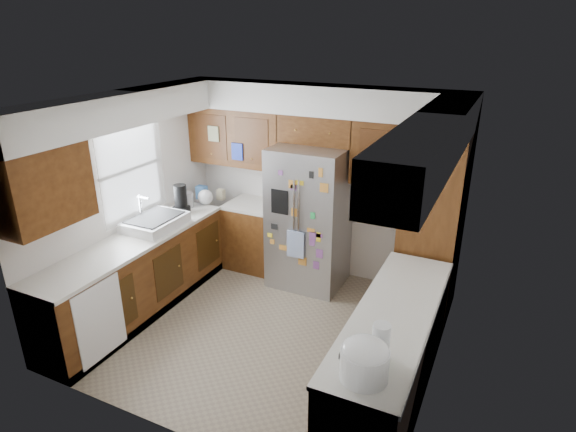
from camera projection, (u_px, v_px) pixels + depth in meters
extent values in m
plane|color=gray|center=(265.00, 329.00, 5.34)|extent=(3.60, 3.60, 0.00)
cube|color=silver|center=(321.00, 182.00, 6.22)|extent=(3.60, 0.04, 2.50)
cube|color=silver|center=(127.00, 200.00, 5.60)|extent=(0.04, 3.20, 2.50)
cube|color=silver|center=(446.00, 261.00, 4.16)|extent=(0.04, 3.20, 2.50)
cube|color=silver|center=(160.00, 302.00, 3.54)|extent=(3.60, 0.04, 2.50)
cube|color=white|center=(260.00, 99.00, 4.41)|extent=(3.60, 3.20, 0.02)
cube|color=silver|center=(318.00, 100.00, 5.66)|extent=(3.60, 0.38, 0.35)
cube|color=silver|center=(128.00, 108.00, 5.13)|extent=(0.38, 3.20, 0.35)
cube|color=silver|center=(438.00, 136.00, 3.84)|extent=(0.38, 3.20, 0.35)
cube|color=#40200C|center=(238.00, 137.00, 6.34)|extent=(1.33, 0.34, 0.75)
cube|color=#40200C|center=(410.00, 155.00, 5.43)|extent=(1.33, 0.34, 0.75)
cube|color=#40200C|center=(44.00, 187.00, 4.37)|extent=(0.34, 0.85, 0.75)
cube|color=white|center=(130.00, 169.00, 5.55)|extent=(0.02, 0.90, 1.05)
cube|color=white|center=(133.00, 169.00, 5.54)|extent=(0.01, 1.02, 1.15)
cube|color=#1E36B4|center=(237.00, 152.00, 6.19)|extent=(0.16, 0.02, 0.22)
cube|color=#C1B094|center=(214.00, 134.00, 6.26)|extent=(0.16, 0.02, 0.20)
cube|color=#40200C|center=(137.00, 278.00, 5.53)|extent=(0.60, 2.60, 0.88)
cube|color=#40200C|center=(256.00, 237.00, 6.60)|extent=(0.75, 0.60, 0.88)
cube|color=silver|center=(132.00, 241.00, 5.36)|extent=(0.63, 2.60, 0.04)
cube|color=silver|center=(255.00, 205.00, 6.43)|extent=(0.75, 0.60, 0.04)
cube|color=black|center=(141.00, 307.00, 5.68)|extent=(0.60, 2.60, 0.10)
cube|color=white|center=(101.00, 321.00, 4.69)|extent=(0.01, 0.58, 0.80)
cube|color=#40200C|center=(390.00, 359.00, 4.18)|extent=(0.60, 2.25, 0.88)
cube|color=silver|center=(395.00, 314.00, 4.01)|extent=(0.63, 2.25, 0.04)
cube|color=black|center=(387.00, 395.00, 4.33)|extent=(0.60, 2.25, 0.10)
cube|color=#40200C|center=(432.00, 226.00, 5.31)|extent=(0.60, 0.90, 2.15)
cube|color=#A4A5AA|center=(309.00, 218.00, 6.02)|extent=(0.90, 0.75, 1.80)
cylinder|color=silver|center=(294.00, 217.00, 5.65)|extent=(0.02, 0.02, 0.90)
cylinder|color=silver|center=(298.00, 217.00, 5.63)|extent=(0.02, 0.02, 0.90)
cube|color=black|center=(280.00, 202.00, 5.68)|extent=(0.22, 0.01, 0.30)
cube|color=white|center=(295.00, 244.00, 5.75)|extent=(0.22, 0.01, 0.34)
cube|color=#8C4C99|center=(319.00, 236.00, 5.60)|extent=(0.08, 0.00, 0.05)
cube|color=orange|center=(283.00, 248.00, 5.88)|extent=(0.11, 0.00, 0.07)
cube|color=orange|center=(292.00, 184.00, 5.52)|extent=(0.09, 0.00, 0.10)
cube|color=black|center=(274.00, 227.00, 5.83)|extent=(0.09, 0.00, 0.07)
cube|color=white|center=(301.00, 250.00, 5.78)|extent=(0.07, 0.00, 0.12)
cube|color=#8C4C99|center=(312.00, 236.00, 5.64)|extent=(0.08, 0.00, 0.11)
cube|color=#8C4C99|center=(293.00, 188.00, 5.53)|extent=(0.07, 0.00, 0.07)
cube|color=#8C4C99|center=(280.00, 173.00, 5.54)|extent=(0.06, 0.00, 0.06)
cube|color=orange|center=(321.00, 173.00, 5.31)|extent=(0.05, 0.00, 0.11)
cube|color=yellow|center=(270.00, 235.00, 5.90)|extent=(0.07, 0.00, 0.05)
cube|color=#8C4C99|center=(312.00, 243.00, 5.67)|extent=(0.07, 0.00, 0.07)
cube|color=orange|center=(324.00, 188.00, 5.36)|extent=(0.10, 0.00, 0.11)
cube|color=orange|center=(302.00, 261.00, 5.82)|extent=(0.11, 0.00, 0.11)
cube|color=black|center=(311.00, 175.00, 5.37)|extent=(0.05, 0.00, 0.08)
cube|color=orange|center=(311.00, 230.00, 5.62)|extent=(0.10, 0.00, 0.05)
cube|color=green|center=(313.00, 216.00, 5.54)|extent=(0.06, 0.00, 0.08)
cube|color=#8C4C99|center=(316.00, 265.00, 5.76)|extent=(0.08, 0.00, 0.10)
cube|color=orange|center=(272.00, 242.00, 5.92)|extent=(0.06, 0.00, 0.06)
cube|color=yellow|center=(318.00, 237.00, 5.61)|extent=(0.05, 0.00, 0.12)
cube|color=#8C4C99|center=(319.00, 254.00, 5.68)|extent=(0.09, 0.00, 0.11)
cube|color=blue|center=(301.00, 242.00, 5.74)|extent=(0.07, 0.00, 0.09)
cube|color=yellow|center=(300.00, 183.00, 5.47)|extent=(0.10, 0.00, 0.05)
cube|color=orange|center=(294.00, 212.00, 5.64)|extent=(0.07, 0.00, 0.10)
cube|color=#40200C|center=(318.00, 129.00, 5.81)|extent=(0.96, 0.34, 0.35)
sphere|color=#2525A6|center=(295.00, 100.00, 5.82)|extent=(0.30, 0.30, 0.30)
cylinder|color=black|center=(326.00, 108.00, 5.66)|extent=(0.30, 0.30, 0.17)
ellipsoid|color=#333338|center=(326.00, 101.00, 5.62)|extent=(0.28, 0.28, 0.12)
cube|color=white|center=(155.00, 222.00, 5.67)|extent=(0.52, 0.70, 0.12)
cube|color=black|center=(155.00, 217.00, 5.64)|extent=(0.44, 0.60, 0.02)
cylinder|color=silver|center=(140.00, 207.00, 5.69)|extent=(0.02, 0.02, 0.30)
cylinder|color=silver|center=(143.00, 198.00, 5.61)|extent=(0.16, 0.02, 0.02)
cube|color=yellow|center=(157.00, 235.00, 5.42)|extent=(0.10, 0.18, 0.04)
cube|color=black|center=(182.00, 210.00, 6.08)|extent=(0.18, 0.14, 0.10)
cylinder|color=black|center=(180.00, 196.00, 6.01)|extent=(0.16, 0.16, 0.28)
cylinder|color=#A4A5AA|center=(188.00, 200.00, 6.27)|extent=(0.14, 0.14, 0.20)
sphere|color=white|center=(205.00, 197.00, 6.37)|extent=(0.20, 0.20, 0.20)
cube|color=#3F72B2|center=(202.00, 192.00, 6.58)|extent=(0.14, 0.10, 0.18)
cube|color=#BFB28C|center=(221.00, 194.00, 6.57)|extent=(0.10, 0.08, 0.14)
cylinder|color=white|center=(176.00, 214.00, 5.93)|extent=(0.08, 0.08, 0.11)
cylinder|color=white|center=(364.00, 364.00, 3.23)|extent=(0.33, 0.33, 0.22)
ellipsoid|color=white|center=(365.00, 350.00, 3.19)|extent=(0.32, 0.32, 0.14)
cube|color=black|center=(343.00, 355.00, 3.28)|extent=(0.04, 0.06, 0.04)
cylinder|color=white|center=(381.00, 342.00, 3.40)|extent=(0.13, 0.13, 0.29)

